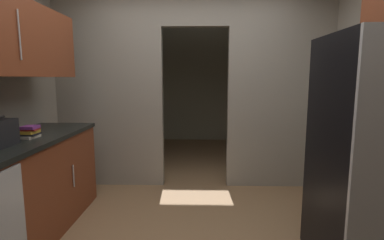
{
  "coord_description": "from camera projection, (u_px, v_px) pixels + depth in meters",
  "views": [
    {
      "loc": [
        0.08,
        -2.23,
        1.43
      ],
      "look_at": [
        0.01,
        0.71,
        1.01
      ],
      "focal_mm": 27.21,
      "sensor_mm": 36.0,
      "label": 1
    }
  ],
  "objects": [
    {
      "name": "book_stack",
      "position": [
        30.0,
        132.0,
        2.54
      ],
      "size": [
        0.14,
        0.17,
        0.11
      ],
      "color": "beige",
      "rests_on": "lower_cabinet_run"
    },
    {
      "name": "refrigerator",
      "position": [
        373.0,
        156.0,
        2.11
      ],
      "size": [
        0.7,
        0.79,
        1.74
      ],
      "color": "black",
      "rests_on": "ground"
    },
    {
      "name": "adjoining_room_shell",
      "position": [
        195.0,
        79.0,
        5.78
      ],
      "size": [
        3.57,
        3.01,
        2.83
      ],
      "color": "gray",
      "rests_on": "ground"
    },
    {
      "name": "kitchen_partition",
      "position": [
        192.0,
        73.0,
        3.76
      ],
      "size": [
        3.57,
        0.12,
        2.83
      ],
      "color": "#9E998C",
      "rests_on": "ground"
    },
    {
      "name": "lower_cabinet_run",
      "position": [
        11.0,
        198.0,
        2.38
      ],
      "size": [
        0.64,
        2.2,
        0.91
      ],
      "color": "brown",
      "rests_on": "ground"
    }
  ]
}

